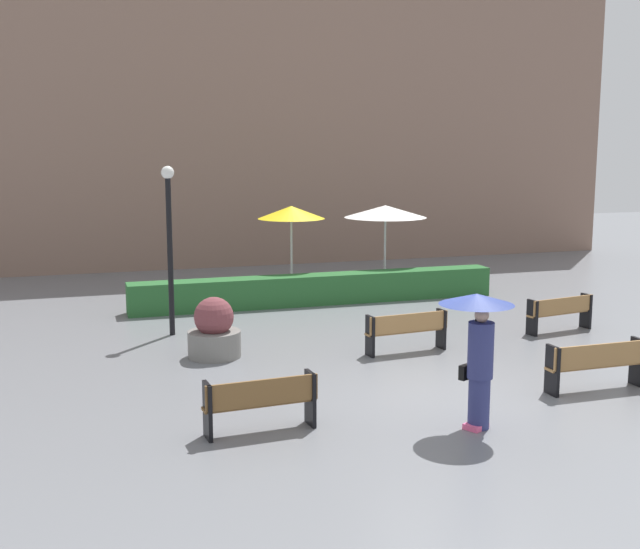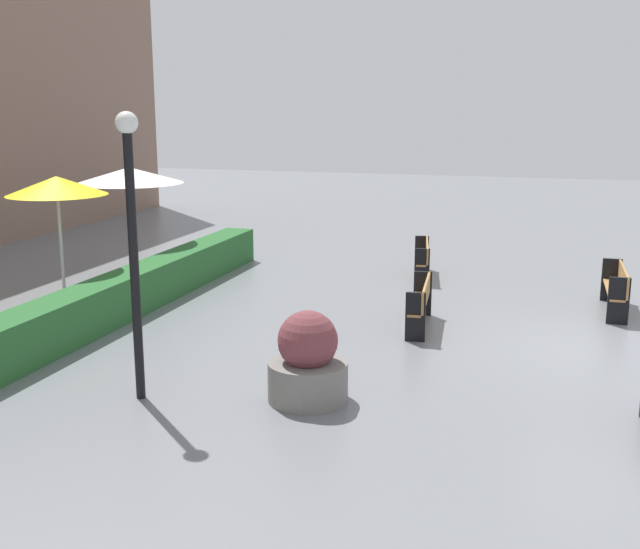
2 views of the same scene
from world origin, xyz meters
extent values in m
plane|color=slate|center=(0.00, 0.00, 0.00)|extent=(60.00, 60.00, 0.00)
cube|color=brown|center=(-3.28, -0.39, 0.42)|extent=(1.70, 0.37, 0.04)
cube|color=brown|center=(-3.27, -0.53, 0.63)|extent=(1.68, 0.16, 0.38)
cube|color=black|center=(-4.06, -0.46, 0.41)|extent=(0.08, 0.36, 0.83)
cube|color=black|center=(-2.50, -0.35, 0.41)|extent=(0.08, 0.36, 0.83)
cube|color=#9E7242|center=(2.65, -0.16, 0.43)|extent=(1.85, 0.28, 0.04)
cube|color=#9E7242|center=(2.65, -0.31, 0.65)|extent=(1.85, 0.06, 0.39)
cube|color=black|center=(1.78, -0.19, 0.42)|extent=(0.06, 0.36, 0.84)
cube|color=black|center=(3.51, -0.17, 0.42)|extent=(0.06, 0.36, 0.84)
cube|color=#9E7242|center=(4.59, 3.76, 0.42)|extent=(1.73, 0.51, 0.04)
cube|color=#9E7242|center=(4.61, 3.63, 0.62)|extent=(1.70, 0.33, 0.35)
cube|color=black|center=(3.80, 3.61, 0.40)|extent=(0.11, 0.33, 0.79)
cube|color=black|center=(5.38, 3.88, 0.40)|extent=(0.11, 0.33, 0.79)
cube|color=#9E7242|center=(0.58, 3.13, 0.43)|extent=(1.77, 0.39, 0.04)
cube|color=#9E7242|center=(0.59, 3.00, 0.64)|extent=(1.75, 0.20, 0.37)
cube|color=black|center=(-0.24, 3.04, 0.41)|extent=(0.09, 0.33, 0.82)
cube|color=black|center=(1.39, 3.19, 0.41)|extent=(0.09, 0.33, 0.82)
cylinder|color=navy|center=(-0.16, -1.22, 0.39)|extent=(0.32, 0.32, 0.77)
cube|color=#F2598C|center=(-0.21, -1.25, 0.04)|extent=(0.40, 0.38, 0.08)
cylinder|color=navy|center=(-0.16, -1.22, 1.19)|extent=(0.38, 0.38, 0.83)
sphere|color=tan|center=(-0.16, -1.22, 1.71)|extent=(0.21, 0.21, 0.21)
cube|color=black|center=(-0.27, -1.04, 0.82)|extent=(0.30, 0.21, 0.22)
cylinder|color=black|center=(-0.20, -1.13, 1.49)|extent=(0.02, 0.02, 0.90)
cone|color=navy|center=(-0.20, -1.13, 1.94)|extent=(1.10, 1.10, 0.16)
cylinder|color=slate|center=(-3.19, 3.93, 0.26)|extent=(1.05, 1.05, 0.52)
sphere|color=brown|center=(-3.19, 3.93, 0.81)|extent=(0.78, 0.78, 0.78)
cylinder|color=black|center=(-3.74, 6.06, 1.72)|extent=(0.12, 0.12, 3.45)
sphere|color=white|center=(-3.74, 6.06, 3.57)|extent=(0.28, 0.28, 0.28)
cylinder|color=silver|center=(0.05, 9.86, 1.15)|extent=(0.06, 0.06, 2.31)
cone|color=yellow|center=(0.05, 9.86, 2.31)|extent=(1.85, 1.85, 0.35)
cylinder|color=silver|center=(2.92, 10.03, 1.12)|extent=(0.06, 0.06, 2.25)
cone|color=white|center=(2.92, 10.03, 2.25)|extent=(2.38, 2.38, 0.35)
cube|color=#28602D|center=(0.35, 8.40, 0.39)|extent=(9.80, 0.70, 0.78)
cube|color=#846656|center=(0.00, 16.00, 5.00)|extent=(28.00, 1.20, 9.99)
camera|label=1|loc=(-5.81, -11.29, 4.16)|focal=44.72mm
camera|label=2|loc=(-12.22, 1.01, 3.79)|focal=43.26mm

